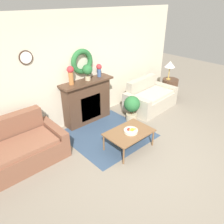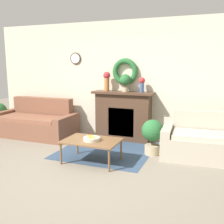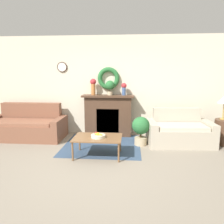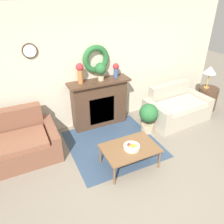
{
  "view_description": "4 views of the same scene",
  "coord_description": "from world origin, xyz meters",
  "px_view_note": "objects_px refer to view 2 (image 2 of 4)",
  "views": [
    {
      "loc": [
        -2.86,
        -1.94,
        2.93
      ],
      "look_at": [
        -0.05,
        1.16,
        0.7
      ],
      "focal_mm": 35.0,
      "sensor_mm": 36.0,
      "label": 1
    },
    {
      "loc": [
        1.95,
        -3.35,
        1.73
      ],
      "look_at": [
        0.12,
        1.36,
        0.8
      ],
      "focal_mm": 42.0,
      "sensor_mm": 36.0,
      "label": 2
    },
    {
      "loc": [
        0.66,
        -3.61,
        1.7
      ],
      "look_at": [
        0.23,
        1.46,
        0.79
      ],
      "focal_mm": 35.0,
      "sensor_mm": 36.0,
      "label": 3
    },
    {
      "loc": [
        -1.6,
        -1.95,
        2.89
      ],
      "look_at": [
        -0.09,
        1.23,
        0.87
      ],
      "focal_mm": 35.0,
      "sensor_mm": 36.0,
      "label": 4
    }
  ],
  "objects_px": {
    "coffee_table": "(92,142)",
    "potted_plant_on_mantel": "(125,81)",
    "vase_on_mantel_right": "(142,84)",
    "potted_plant_floor_by_loveseat": "(152,134)",
    "fireplace": "(123,116)",
    "couch_left": "(36,123)",
    "loveseat_right": "(204,142)",
    "vase_on_mantel_left": "(107,80)",
    "fruit_bowl": "(91,139)"
  },
  "relations": [
    {
      "from": "fireplace",
      "to": "potted_plant_floor_by_loveseat",
      "type": "relative_size",
      "value": 2.02
    },
    {
      "from": "coffee_table",
      "to": "potted_plant_floor_by_loveseat",
      "type": "relative_size",
      "value": 1.43
    },
    {
      "from": "loveseat_right",
      "to": "fruit_bowl",
      "type": "height_order",
      "value": "loveseat_right"
    },
    {
      "from": "fireplace",
      "to": "couch_left",
      "type": "xyz_separation_m",
      "value": [
        -2.12,
        -0.42,
        -0.26
      ]
    },
    {
      "from": "fireplace",
      "to": "fruit_bowl",
      "type": "height_order",
      "value": "fireplace"
    },
    {
      "from": "fireplace",
      "to": "vase_on_mantel_left",
      "type": "distance_m",
      "value": 0.9
    },
    {
      "from": "coffee_table",
      "to": "couch_left",
      "type": "bearing_deg",
      "value": 151.31
    },
    {
      "from": "fireplace",
      "to": "loveseat_right",
      "type": "xyz_separation_m",
      "value": [
        1.79,
        -0.6,
        -0.27
      ]
    },
    {
      "from": "fireplace",
      "to": "fruit_bowl",
      "type": "bearing_deg",
      "value": -91.61
    },
    {
      "from": "potted_plant_on_mantel",
      "to": "potted_plant_floor_by_loveseat",
      "type": "distance_m",
      "value": 1.45
    },
    {
      "from": "vase_on_mantel_right",
      "to": "potted_plant_on_mantel",
      "type": "height_order",
      "value": "potted_plant_on_mantel"
    },
    {
      "from": "fireplace",
      "to": "vase_on_mantel_left",
      "type": "height_order",
      "value": "vase_on_mantel_left"
    },
    {
      "from": "fireplace",
      "to": "couch_left",
      "type": "distance_m",
      "value": 2.18
    },
    {
      "from": "vase_on_mantel_left",
      "to": "vase_on_mantel_right",
      "type": "bearing_deg",
      "value": 0.0
    },
    {
      "from": "vase_on_mantel_right",
      "to": "potted_plant_floor_by_loveseat",
      "type": "xyz_separation_m",
      "value": [
        0.43,
        -0.77,
        -0.9
      ]
    },
    {
      "from": "loveseat_right",
      "to": "potted_plant_on_mantel",
      "type": "relative_size",
      "value": 4.04
    },
    {
      "from": "fireplace",
      "to": "potted_plant_on_mantel",
      "type": "height_order",
      "value": "potted_plant_on_mantel"
    },
    {
      "from": "coffee_table",
      "to": "vase_on_mantel_right",
      "type": "xyz_separation_m",
      "value": [
        0.48,
        1.55,
        0.94
      ]
    },
    {
      "from": "couch_left",
      "to": "potted_plant_floor_by_loveseat",
      "type": "height_order",
      "value": "couch_left"
    },
    {
      "from": "couch_left",
      "to": "loveseat_right",
      "type": "distance_m",
      "value": 3.92
    },
    {
      "from": "vase_on_mantel_right",
      "to": "potted_plant_on_mantel",
      "type": "distance_m",
      "value": 0.38
    },
    {
      "from": "fireplace",
      "to": "coffee_table",
      "type": "relative_size",
      "value": 1.41
    },
    {
      "from": "loveseat_right",
      "to": "vase_on_mantel_right",
      "type": "distance_m",
      "value": 1.8
    },
    {
      "from": "coffee_table",
      "to": "fruit_bowl",
      "type": "relative_size",
      "value": 3.34
    },
    {
      "from": "coffee_table",
      "to": "vase_on_mantel_right",
      "type": "bearing_deg",
      "value": 72.71
    },
    {
      "from": "potted_plant_floor_by_loveseat",
      "to": "potted_plant_on_mantel",
      "type": "bearing_deg",
      "value": 137.05
    },
    {
      "from": "vase_on_mantel_left",
      "to": "potted_plant_on_mantel",
      "type": "xyz_separation_m",
      "value": [
        0.45,
        -0.02,
        -0.01
      ]
    },
    {
      "from": "vase_on_mantel_left",
      "to": "potted_plant_on_mantel",
      "type": "distance_m",
      "value": 0.46
    },
    {
      "from": "fireplace",
      "to": "potted_plant_on_mantel",
      "type": "xyz_separation_m",
      "value": [
        0.05,
        -0.01,
        0.8
      ]
    },
    {
      "from": "vase_on_mantel_left",
      "to": "vase_on_mantel_right",
      "type": "height_order",
      "value": "vase_on_mantel_left"
    },
    {
      "from": "couch_left",
      "to": "vase_on_mantel_left",
      "type": "xyz_separation_m",
      "value": [
        1.72,
        0.42,
        1.07
      ]
    },
    {
      "from": "coffee_table",
      "to": "vase_on_mantel_left",
      "type": "xyz_separation_m",
      "value": [
        -0.34,
        1.55,
        1.0
      ]
    },
    {
      "from": "potted_plant_on_mantel",
      "to": "vase_on_mantel_right",
      "type": "bearing_deg",
      "value": 3.07
    },
    {
      "from": "fruit_bowl",
      "to": "vase_on_mantel_right",
      "type": "height_order",
      "value": "vase_on_mantel_right"
    },
    {
      "from": "loveseat_right",
      "to": "coffee_table",
      "type": "xyz_separation_m",
      "value": [
        -1.85,
        -0.95,
        0.07
      ]
    },
    {
      "from": "loveseat_right",
      "to": "vase_on_mantel_left",
      "type": "xyz_separation_m",
      "value": [
        -2.2,
        0.6,
        1.08
      ]
    },
    {
      "from": "couch_left",
      "to": "potted_plant_floor_by_loveseat",
      "type": "relative_size",
      "value": 2.88
    },
    {
      "from": "couch_left",
      "to": "vase_on_mantel_right",
      "type": "bearing_deg",
      "value": 9.14
    },
    {
      "from": "loveseat_right",
      "to": "vase_on_mantel_left",
      "type": "distance_m",
      "value": 2.52
    },
    {
      "from": "coffee_table",
      "to": "fruit_bowl",
      "type": "bearing_deg",
      "value": -65.77
    },
    {
      "from": "vase_on_mantel_left",
      "to": "potted_plant_floor_by_loveseat",
      "type": "distance_m",
      "value": 1.76
    },
    {
      "from": "fruit_bowl",
      "to": "potted_plant_floor_by_loveseat",
      "type": "relative_size",
      "value": 0.43
    },
    {
      "from": "fireplace",
      "to": "couch_left",
      "type": "relative_size",
      "value": 0.7
    },
    {
      "from": "fireplace",
      "to": "potted_plant_floor_by_loveseat",
      "type": "bearing_deg",
      "value": -41.76
    },
    {
      "from": "fireplace",
      "to": "coffee_table",
      "type": "height_order",
      "value": "fireplace"
    },
    {
      "from": "potted_plant_floor_by_loveseat",
      "to": "fruit_bowl",
      "type": "bearing_deg",
      "value": -137.81
    },
    {
      "from": "potted_plant_floor_by_loveseat",
      "to": "vase_on_mantel_left",
      "type": "bearing_deg",
      "value": 148.57
    },
    {
      "from": "coffee_table",
      "to": "potted_plant_on_mantel",
      "type": "bearing_deg",
      "value": 85.88
    },
    {
      "from": "couch_left",
      "to": "vase_on_mantel_right",
      "type": "relative_size",
      "value": 6.09
    },
    {
      "from": "loveseat_right",
      "to": "potted_plant_on_mantel",
      "type": "height_order",
      "value": "potted_plant_on_mantel"
    }
  ]
}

